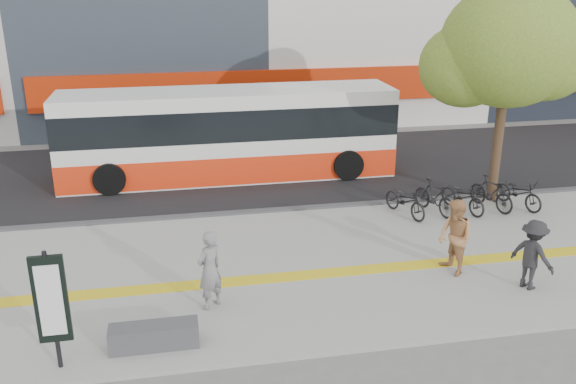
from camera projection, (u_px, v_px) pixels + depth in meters
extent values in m
plane|color=#60605C|center=(283.00, 304.00, 12.82)|extent=(120.00, 120.00, 0.00)
cube|color=gray|center=(271.00, 269.00, 14.19)|extent=(40.00, 7.00, 0.08)
cube|color=gold|center=(275.00, 278.00, 13.72)|extent=(40.00, 0.45, 0.01)
cube|color=black|center=(236.00, 171.00, 21.12)|extent=(40.00, 8.00, 0.06)
cube|color=#3C3C3E|center=(251.00, 213.00, 17.41)|extent=(40.00, 0.25, 0.14)
cube|color=#B92607|center=(269.00, 86.00, 25.47)|extent=(19.00, 0.50, 1.40)
cube|color=#3C3C3E|center=(154.00, 336.00, 11.15)|extent=(1.60, 0.45, 0.45)
cylinder|color=black|center=(53.00, 311.00, 10.29)|extent=(0.08, 0.08, 2.20)
cube|color=black|center=(51.00, 299.00, 10.21)|extent=(0.55, 0.08, 1.60)
cube|color=white|center=(50.00, 301.00, 10.17)|extent=(0.40, 0.02, 1.30)
cylinder|color=#352218|center=(497.00, 148.00, 17.86)|extent=(0.28, 0.28, 3.20)
ellipsoid|color=#487326|center=(509.00, 45.00, 16.87)|extent=(3.80, 3.80, 3.42)
ellipsoid|color=#487326|center=(465.00, 66.00, 17.36)|extent=(2.60, 2.60, 2.34)
ellipsoid|color=#487326|center=(545.00, 61.00, 16.80)|extent=(2.40, 2.40, 2.16)
ellipsoid|color=#487326|center=(508.00, 13.00, 17.39)|extent=(2.20, 2.20, 1.98)
cube|color=white|center=(228.00, 134.00, 20.11)|extent=(10.78, 2.25, 2.87)
cube|color=red|center=(229.00, 161.00, 20.44)|extent=(10.80, 2.26, 0.90)
cube|color=black|center=(228.00, 119.00, 19.95)|extent=(10.80, 2.26, 0.99)
cylinder|color=black|center=(110.00, 179.00, 18.73)|extent=(0.99, 0.31, 0.99)
cylinder|color=black|center=(115.00, 158.00, 20.80)|extent=(0.99, 0.31, 0.99)
cylinder|color=black|center=(348.00, 165.00, 20.07)|extent=(0.99, 0.31, 0.99)
cylinder|color=black|center=(331.00, 147.00, 22.14)|extent=(0.99, 0.31, 0.99)
imported|color=black|center=(405.00, 201.00, 17.08)|extent=(1.09, 1.75, 0.87)
imported|color=black|center=(435.00, 197.00, 17.22)|extent=(0.95, 1.66, 0.96)
imported|color=black|center=(463.00, 197.00, 17.39)|extent=(1.09, 1.75, 0.87)
imported|color=black|center=(491.00, 193.00, 17.52)|extent=(0.95, 1.66, 0.96)
imported|color=black|center=(519.00, 193.00, 17.69)|extent=(1.09, 1.75, 0.87)
imported|color=black|center=(210.00, 270.00, 12.28)|extent=(0.72, 0.70, 1.67)
imported|color=#B47F4E|center=(455.00, 238.00, 13.68)|extent=(0.79, 0.94, 1.73)
imported|color=#232325|center=(532.00, 255.00, 13.06)|extent=(0.96, 1.16, 1.55)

